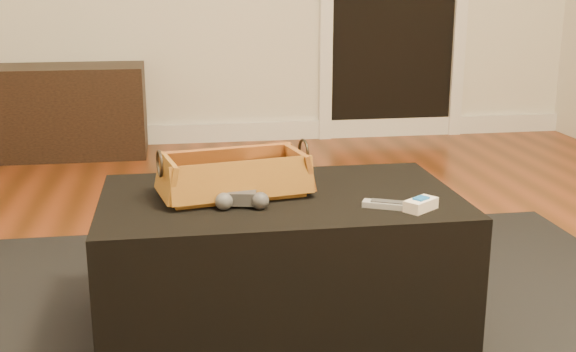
{
  "coord_description": "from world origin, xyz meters",
  "views": [
    {
      "loc": [
        -0.14,
        -1.88,
        1.02
      ],
      "look_at": [
        0.17,
        0.03,
        0.49
      ],
      "focal_mm": 45.0,
      "sensor_mm": 36.0,
      "label": 1
    }
  ],
  "objects": [
    {
      "name": "floor",
      "position": [
        0.0,
        0.0,
        -0.01
      ],
      "size": [
        5.0,
        5.5,
        0.01
      ],
      "primitive_type": "cube",
      "color": "brown",
      "rests_on": "ground"
    },
    {
      "name": "area_rug",
      "position": [
        0.15,
        -0.0,
        0.01
      ],
      "size": [
        2.6,
        2.0,
        0.01
      ],
      "primitive_type": "cube",
      "color": "black",
      "rests_on": "floor"
    },
    {
      "name": "game_controller",
      "position": [
        0.03,
        -0.06,
        0.46
      ],
      "size": [
        0.15,
        0.09,
        0.05
      ],
      "color": "#323234",
      "rests_on": "ottoman"
    },
    {
      "name": "wicker_basket",
      "position": [
        0.03,
        0.07,
        0.48
      ],
      "size": [
        0.45,
        0.29,
        0.15
      ],
      "color": "#996022",
      "rests_on": "ottoman"
    },
    {
      "name": "tv_remote",
      "position": [
        0.01,
        0.05,
        0.46
      ],
      "size": [
        0.22,
        0.11,
        0.02
      ],
      "primitive_type": "cube",
      "rotation": [
        0.0,
        0.0,
        0.29
      ],
      "color": "black",
      "rests_on": "wicker_basket"
    },
    {
      "name": "baseboard",
      "position": [
        0.0,
        2.73,
        0.06
      ],
      "size": [
        5.0,
        0.04,
        0.12
      ],
      "primitive_type": "cube",
      "color": "white",
      "rests_on": "floor"
    },
    {
      "name": "cloth_bundle",
      "position": [
        0.13,
        0.12,
        0.48
      ],
      "size": [
        0.12,
        0.08,
        0.06
      ],
      "primitive_type": "cube",
      "rotation": [
        0.0,
        0.0,
        0.01
      ],
      "color": "tan",
      "rests_on": "wicker_basket"
    },
    {
      "name": "cream_gadget",
      "position": [
        0.5,
        -0.15,
        0.45
      ],
      "size": [
        0.1,
        0.09,
        0.03
      ],
      "color": "white",
      "rests_on": "ottoman"
    },
    {
      "name": "media_cabinet",
      "position": [
        -0.98,
        2.51,
        0.27
      ],
      "size": [
        1.36,
        0.45,
        0.53
      ],
      "primitive_type": "cube",
      "color": "black",
      "rests_on": "floor"
    },
    {
      "name": "ottoman",
      "position": [
        0.15,
        0.05,
        0.22
      ],
      "size": [
        1.0,
        0.6,
        0.42
      ],
      "primitive_type": "cube",
      "color": "black",
      "rests_on": "area_rug"
    },
    {
      "name": "silver_remote",
      "position": [
        0.43,
        -0.12,
        0.44
      ],
      "size": [
        0.17,
        0.11,
        0.02
      ],
      "color": "#A9AAB1",
      "rests_on": "ottoman"
    }
  ]
}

